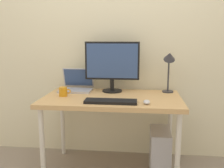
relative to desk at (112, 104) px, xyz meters
name	(u,v)px	position (x,y,z in m)	size (l,w,h in m)	color
back_wall	(116,34)	(0.00, 0.42, 0.64)	(4.40, 0.04, 2.60)	beige
desk	(112,104)	(0.00, 0.00, 0.00)	(1.27, 0.72, 0.73)	tan
monitor	(112,64)	(-0.02, 0.23, 0.35)	(0.54, 0.20, 0.50)	black
laptop	(77,85)	(-0.39, 0.25, 0.12)	(0.32, 0.29, 0.22)	#B2B2B7
desk_lamp	(169,63)	(0.53, 0.23, 0.37)	(0.11, 0.16, 0.43)	#333338
keyboard	(111,101)	(0.01, -0.22, 0.08)	(0.44, 0.14, 0.02)	black
mouse	(147,102)	(0.31, -0.23, 0.08)	(0.06, 0.09, 0.03)	silver
coffee_mug	(63,92)	(-0.45, -0.03, 0.11)	(0.11, 0.08, 0.09)	orange
computer_tower	(160,151)	(0.45, 0.00, -0.45)	(0.18, 0.36, 0.42)	#B2B2B7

